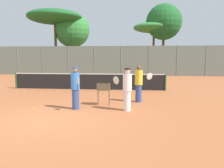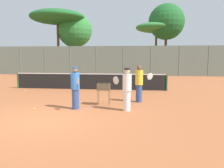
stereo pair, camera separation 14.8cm
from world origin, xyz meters
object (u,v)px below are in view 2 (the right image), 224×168
ball_cart (104,89)px  tennis_net (89,81)px  player_yellow_shirt (75,87)px  player_red_cap (139,83)px  player_white_outfit (127,89)px  parked_car (58,68)px

ball_cart → tennis_net: bearing=110.0°
player_yellow_shirt → ball_cart: bearing=101.7°
tennis_net → player_yellow_shirt: bearing=-83.5°
player_yellow_shirt → ball_cart: size_ratio=1.78×
tennis_net → player_red_cap: size_ratio=5.80×
player_white_outfit → ball_cart: (-1.09, 0.91, -0.14)m
player_yellow_shirt → ball_cart: 1.38m
player_red_cap → player_yellow_shirt: player_red_cap is taller
player_yellow_shirt → parked_car: size_ratio=0.42×
player_white_outfit → ball_cart: 1.43m
player_white_outfit → ball_cart: size_ratio=1.75×
player_red_cap → ball_cart: size_ratio=1.78×
player_red_cap → player_yellow_shirt: size_ratio=1.00×
player_white_outfit → player_red_cap: bearing=-77.7°
player_white_outfit → player_red_cap: player_red_cap is taller
tennis_net → ball_cart: 4.92m
player_white_outfit → ball_cart: player_white_outfit is taller
player_red_cap → parked_car: (-10.90, 18.32, -0.25)m
player_red_cap → player_white_outfit: bearing=-123.4°
player_white_outfit → player_yellow_shirt: bearing=27.6°
parked_car → player_white_outfit: bearing=-62.7°
player_white_outfit → player_yellow_shirt: 2.14m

